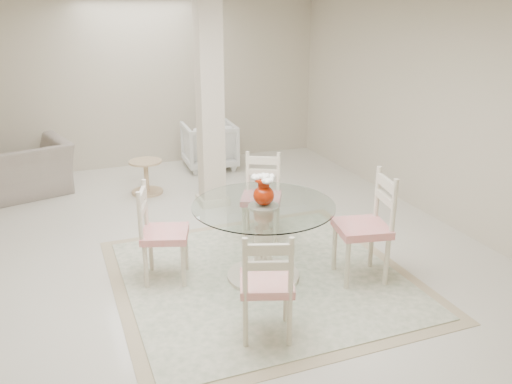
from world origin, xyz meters
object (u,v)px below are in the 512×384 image
object	(u,v)px
red_vase	(264,190)
armchair_white	(209,145)
dining_chair_west	(157,226)
recliner_taupe	(24,169)
dining_chair_south	(267,278)
column	(210,105)
side_table	(147,178)
dining_chair_east	(370,219)
dining_table	(263,242)
dining_chair_north	(262,190)

from	to	relation	value
red_vase	armchair_white	size ratio (longest dim) A/B	0.37
dining_chair_west	recliner_taupe	distance (m)	3.41
red_vase	dining_chair_west	world-z (taller)	red_vase
red_vase	dining_chair_south	size ratio (longest dim) A/B	0.29
column	side_table	world-z (taller)	column
red_vase	dining_chair_east	size ratio (longest dim) A/B	0.25
column	dining_chair_east	distance (m)	2.76
red_vase	recliner_taupe	xyz separation A→B (m)	(-2.21, 3.51, -0.56)
column	armchair_white	distance (m)	1.95
dining_table	dining_chair_south	size ratio (longest dim) A/B	1.28
dining_table	red_vase	distance (m)	0.54
dining_chair_north	dining_chair_west	bearing A→B (deg)	-128.36
dining_table	recliner_taupe	world-z (taller)	dining_table
recliner_taupe	column	bearing A→B (deg)	135.26
armchair_white	recliner_taupe	bearing A→B (deg)	9.29
dining_chair_south	side_table	distance (m)	3.92
dining_chair_east	armchair_white	distance (m)	4.19
dining_table	dining_chair_east	distance (m)	1.05
dining_chair_east	dining_chair_north	world-z (taller)	dining_chair_east
column	dining_chair_north	world-z (taller)	column
red_vase	dining_chair_east	xyz separation A→B (m)	(0.97, -0.34, -0.31)
dining_chair_west	side_table	distance (m)	2.63
armchair_white	dining_chair_north	bearing A→B (deg)	88.65
red_vase	dining_chair_west	distance (m)	1.09
dining_chair_south	recliner_taupe	size ratio (longest dim) A/B	0.91
dining_table	armchair_white	size ratio (longest dim) A/B	1.66
red_vase	recliner_taupe	size ratio (longest dim) A/B	0.26
recliner_taupe	armchair_white	distance (m)	2.81
dining_table	side_table	xyz separation A→B (m)	(-0.61, 2.94, -0.18)
column	dining_table	bearing A→B (deg)	-93.56
armchair_white	side_table	distance (m)	1.49
dining_chair_north	dining_chair_west	distance (m)	1.45
dining_table	side_table	bearing A→B (deg)	101.77
column	recliner_taupe	size ratio (longest dim) A/B	2.31
dining_chair_north	dining_chair_south	bearing A→B (deg)	-83.39
dining_table	dining_chair_east	size ratio (longest dim) A/B	1.14
dining_chair_east	dining_chair_west	bearing A→B (deg)	-98.95
dining_chair_north	dining_chair_south	size ratio (longest dim) A/B	1.02
column	dining_table	world-z (taller)	column
armchair_white	side_table	bearing A→B (deg)	39.40
dining_chair_west	recliner_taupe	bearing A→B (deg)	39.80
dining_chair_south	recliner_taupe	bearing A→B (deg)	-48.17
dining_chair_east	recliner_taupe	bearing A→B (deg)	-129.53
dining_table	armchair_white	distance (m)	3.86
column	side_table	distance (m)	1.55
column	dining_chair_north	distance (m)	1.48
recliner_taupe	dining_chair_west	bearing A→B (deg)	96.27
dining_table	dining_chair_south	xyz separation A→B (m)	(-0.35, -0.96, 0.16)
armchair_white	dining_table	bearing A→B (deg)	84.36
column	dining_chair_east	bearing A→B (deg)	-71.87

